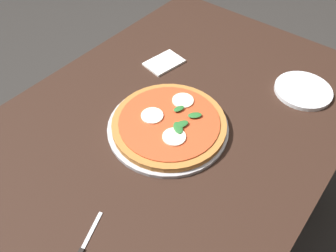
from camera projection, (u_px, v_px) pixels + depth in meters
ground_plane at (170, 225)px, 1.54m from camera, size 6.00×6.00×0.00m
dining_table at (171, 140)px, 1.09m from camera, size 1.34×0.92×0.71m
serving_tray at (168, 127)px, 0.99m from camera, size 0.36×0.36×0.01m
pizza at (169, 123)px, 0.98m from camera, size 0.33×0.33×0.03m
plate_white at (303, 90)px, 1.10m from camera, size 0.18×0.18×0.01m
napkin at (164, 63)px, 1.20m from camera, size 0.14×0.11×0.01m
knife at (82, 250)px, 0.75m from camera, size 0.15×0.06×0.01m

